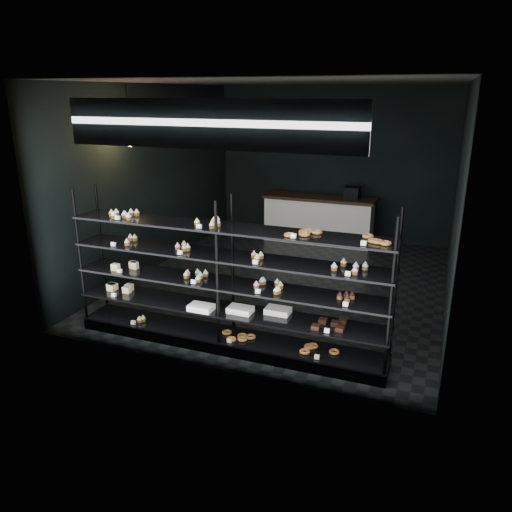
% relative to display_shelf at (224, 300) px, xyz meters
% --- Properties ---
extents(room, '(5.01, 6.01, 3.20)m').
position_rel_display_shelf_xyz_m(room, '(0.06, 2.45, 0.97)').
color(room, black).
rests_on(room, ground).
extents(display_shelf, '(4.00, 0.50, 1.91)m').
position_rel_display_shelf_xyz_m(display_shelf, '(0.00, 0.00, 0.00)').
color(display_shelf, black).
rests_on(display_shelf, room).
extents(signage, '(3.30, 0.05, 0.50)m').
position_rel_display_shelf_xyz_m(signage, '(0.06, -0.48, 2.12)').
color(signage, '#0E1847').
rests_on(signage, room).
extents(pendant_lamp, '(0.33, 0.33, 0.89)m').
position_rel_display_shelf_xyz_m(pendant_lamp, '(-2.07, 1.25, 1.82)').
color(pendant_lamp, black).
rests_on(pendant_lamp, room).
extents(service_counter, '(2.33, 0.65, 1.23)m').
position_rel_display_shelf_xyz_m(service_counter, '(-0.06, 4.95, -0.13)').
color(service_counter, white).
rests_on(service_counter, room).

